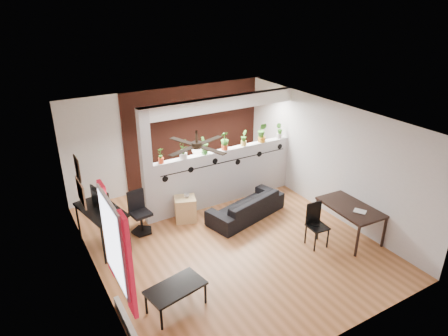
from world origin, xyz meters
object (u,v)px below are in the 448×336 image
ceiling_fan (197,147)px  dining_table (351,209)px  potted_plant_2 (204,145)px  potted_plant_1 (183,148)px  potted_plant_5 (262,132)px  office_chair (140,215)px  folding_chair (315,220)px  potted_plant_0 (161,155)px  computer_desk (101,212)px  potted_plant_6 (279,130)px  potted_plant_4 (244,137)px  coffee_table (176,289)px  cup (187,195)px  potted_plant_3 (225,140)px  cube_shelf (185,209)px  sofa (246,206)px

ceiling_fan → dining_table: size_ratio=0.89×
potted_plant_2 → potted_plant_1: bearing=-180.0°
potted_plant_2 → potted_plant_5: 1.58m
office_chair → potted_plant_5: bearing=4.9°
folding_chair → potted_plant_0: bearing=131.9°
computer_desk → office_chair: bearing=9.4°
potted_plant_6 → potted_plant_4: bearing=180.0°
potted_plant_2 → coffee_table: (-1.99, -2.76, -1.18)m
potted_plant_1 → cup: size_ratio=3.91×
ceiling_fan → coffee_table: size_ratio=1.18×
ceiling_fan → potted_plant_5: 3.28m
potted_plant_3 → cube_shelf: bearing=-164.4°
potted_plant_2 → potted_plant_0: bearing=180.0°
potted_plant_1 → potted_plant_3: (1.05, 0.00, -0.02)m
potted_plant_6 → computer_desk: (-4.63, -0.42, -0.78)m
potted_plant_2 → coffee_table: bearing=-125.8°
potted_plant_3 → potted_plant_4: (0.53, 0.00, -0.03)m
potted_plant_4 → potted_plant_6: potted_plant_4 is taller
ceiling_fan → cup: 2.29m
potted_plant_5 → coffee_table: size_ratio=0.48×
sofa → coffee_table: 3.17m
potted_plant_3 → cup: bearing=-163.7°
potted_plant_3 → potted_plant_6: size_ratio=1.14×
cube_shelf → dining_table: size_ratio=0.42×
potted_plant_5 → dining_table: size_ratio=0.36×
potted_plant_5 → dining_table: 2.84m
computer_desk → coffee_table: computer_desk is taller
potted_plant_3 → office_chair: 2.55m
potted_plant_2 → potted_plant_4: size_ratio=1.06×
potted_plant_0 → potted_plant_5: bearing=-0.0°
ceiling_fan → potted_plant_0: (0.02, 1.80, -0.77)m
ceiling_fan → coffee_table: 2.34m
potted_plant_1 → dining_table: bearing=-46.5°
potted_plant_3 → cube_shelf: (-1.22, -0.34, -1.30)m
office_chair → dining_table: bearing=-32.4°
cube_shelf → coffee_table: 2.75m
sofa → cube_shelf: cube_shelf is taller
potted_plant_1 → potted_plant_3: bearing=0.0°
cube_shelf → folding_chair: (1.87, -2.14, 0.26)m
sofa → potted_plant_0: bearing=-43.2°
potted_plant_2 → potted_plant_3: (0.53, -0.00, 0.01)m
cup → potted_plant_6: bearing=7.1°
ceiling_fan → potted_plant_6: bearing=29.5°
potted_plant_3 → potted_plant_5: 1.05m
potted_plant_1 → potted_plant_3: size_ratio=1.08×
potted_plant_4 → dining_table: (0.92, -2.63, -0.92)m
potted_plant_0 → potted_plant_5: potted_plant_5 is taller
folding_chair → coffee_table: size_ratio=0.90×
potted_plant_2 → cube_shelf: potted_plant_2 is taller
potted_plant_0 → cup: potted_plant_0 is taller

